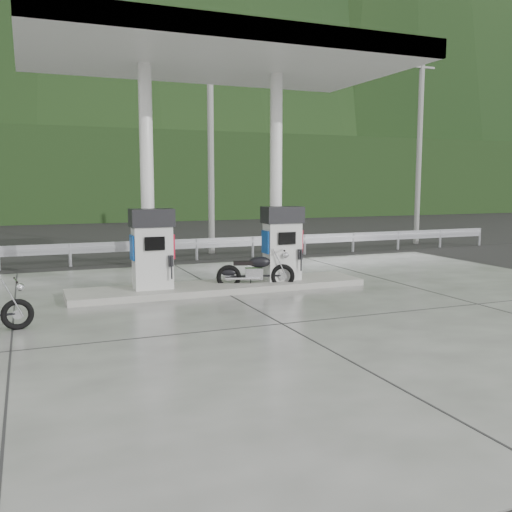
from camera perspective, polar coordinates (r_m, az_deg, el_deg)
name	(u,v)px	position (r m, az deg, el deg)	size (l,w,h in m)	color
ground	(261,313)	(11.23, 0.49, -5.74)	(160.00, 160.00, 0.00)	black
forecourt_apron	(261,313)	(11.23, 0.49, -5.69)	(18.00, 14.00, 0.02)	#62635E
pump_island	(221,287)	(13.51, -3.57, -3.12)	(7.00, 1.40, 0.15)	gray
gas_pump_left	(152,249)	(12.96, -10.33, 0.69)	(0.95, 0.55, 1.80)	silver
gas_pump_right	(282,243)	(13.95, 2.65, 1.27)	(0.95, 0.55, 1.80)	silver
canopy_column_left	(147,177)	(13.27, -10.84, 7.76)	(0.30, 0.30, 5.00)	white
canopy_column_right	(276,178)	(14.24, 2.01, 7.84)	(0.30, 0.30, 5.00)	white
canopy_roof	(219,56)	(13.59, -3.75, 19.33)	(8.50, 5.00, 0.40)	white
guardrail	(167,240)	(18.68, -8.93, 1.61)	(26.00, 0.16, 1.42)	#AFB0B7
road	(146,250)	(22.16, -10.94, 0.62)	(60.00, 7.00, 0.01)	black
utility_pole_b	(211,141)	(20.62, -4.55, 11.36)	(0.22, 0.22, 8.00)	gray
utility_pole_c	(419,147)	(24.85, 16.02, 10.41)	(0.22, 0.22, 8.00)	gray
tree_band	(91,176)	(40.33, -16.17, 7.69)	(80.00, 6.00, 6.00)	black
forested_hills	(64,205)	(70.28, -18.61, 4.87)	(100.00, 40.00, 140.00)	black
motorcycle_right	(256,271)	(13.64, -0.02, -1.54)	(1.76, 0.56, 0.84)	black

